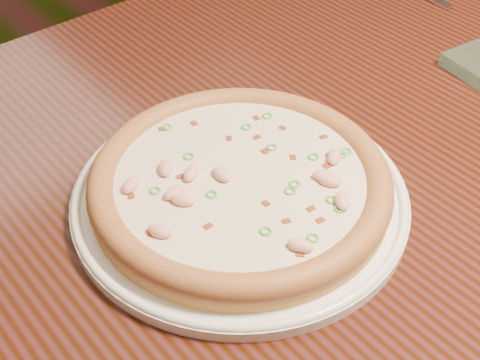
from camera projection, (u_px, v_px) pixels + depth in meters
ground at (128, 151)px, 1.92m from camera, size 9.00×9.00×0.00m
hero_table at (289, 195)px, 0.84m from camera, size 1.20×0.80×0.75m
plate at (240, 196)px, 0.68m from camera, size 0.34×0.34×0.02m
pizza at (240, 182)px, 0.67m from camera, size 0.30×0.30×0.03m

